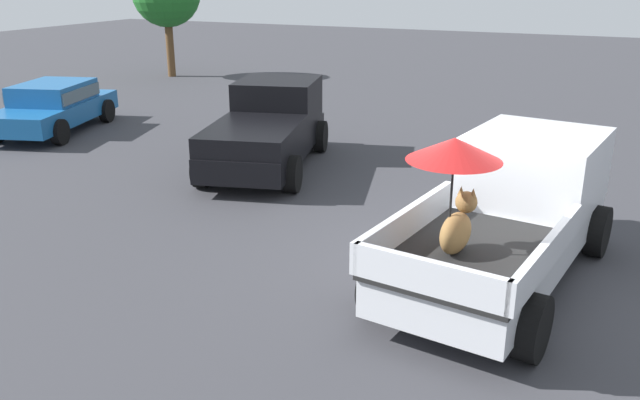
{
  "coord_description": "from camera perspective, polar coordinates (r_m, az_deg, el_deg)",
  "views": [
    {
      "loc": [
        -8.89,
        -1.28,
        4.25
      ],
      "look_at": [
        -0.71,
        2.47,
        1.1
      ],
      "focal_mm": 37.15,
      "sensor_mm": 36.0,
      "label": 1
    }
  ],
  "objects": [
    {
      "name": "pickup_truck_red",
      "position": [
        15.01,
        -4.48,
        6.24
      ],
      "size": [
        5.1,
        3.09,
        1.8
      ],
      "rotation": [
        0.0,
        0.0,
        0.26
      ],
      "color": "black",
      "rests_on": "ground"
    },
    {
      "name": "ground_plane",
      "position": [
        9.93,
        14.95,
        -6.75
      ],
      "size": [
        80.0,
        80.0,
        0.0
      ],
      "primitive_type": "plane",
      "color": "#38383D"
    },
    {
      "name": "parked_sedan_near",
      "position": [
        19.68,
        -21.97,
        7.64
      ],
      "size": [
        4.62,
        2.91,
        1.33
      ],
      "rotation": [
        0.0,
        0.0,
        3.43
      ],
      "color": "black",
      "rests_on": "ground"
    },
    {
      "name": "pickup_truck_main",
      "position": [
        9.95,
        16.17,
        -0.76
      ],
      "size": [
        5.27,
        2.84,
        2.37
      ],
      "rotation": [
        0.0,
        0.0,
        -0.15
      ],
      "color": "black",
      "rests_on": "ground"
    }
  ]
}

